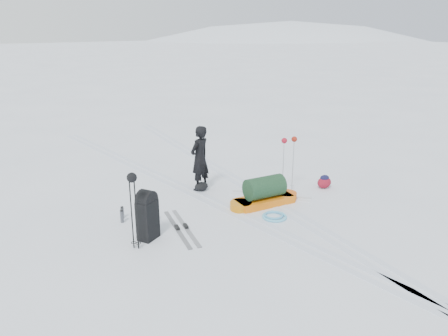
{
  "coord_description": "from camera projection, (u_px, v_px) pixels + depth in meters",
  "views": [
    {
      "loc": [
        -5.4,
        -7.17,
        3.93
      ],
      "look_at": [
        -0.03,
        0.14,
        0.95
      ],
      "focal_mm": 35.0,
      "sensor_mm": 36.0,
      "label": 1
    }
  ],
  "objects": [
    {
      "name": "touring_skis_grey",
      "position": [
        181.0,
        228.0,
        8.84
      ],
      "size": [
        0.72,
        1.83,
        0.07
      ],
      "rotation": [
        0.0,
        0.0,
        1.31
      ],
      "color": "#9A9DA2",
      "rests_on": "ground"
    },
    {
      "name": "snow_hill_backdrop",
      "position": [
        227.0,
        280.0,
        130.91
      ],
      "size": [
        359.5,
        192.0,
        162.45
      ],
      "color": "white",
      "rests_on": "ground"
    },
    {
      "name": "ski_poles_black",
      "position": [
        132.0,
        187.0,
        7.7
      ],
      "size": [
        0.18,
        0.18,
        1.48
      ],
      "rotation": [
        0.0,
        0.0,
        0.09
      ],
      "color": "black",
      "rests_on": "ground"
    },
    {
      "name": "expedition_rucksack",
      "position": [
        148.0,
        215.0,
        8.38
      ],
      "size": [
        0.83,
        1.0,
        1.0
      ],
      "rotation": [
        0.0,
        0.0,
        0.46
      ],
      "color": "black",
      "rests_on": "ground"
    },
    {
      "name": "thermos_pair",
      "position": [
        122.0,
        214.0,
        9.18
      ],
      "size": [
        0.19,
        0.28,
        0.28
      ],
      "rotation": [
        0.0,
        0.0,
        0.33
      ],
      "color": "#515358",
      "rests_on": "ground"
    },
    {
      "name": "pulk_sled",
      "position": [
        264.0,
        194.0,
        9.97
      ],
      "size": [
        1.79,
        0.74,
        0.67
      ],
      "rotation": [
        0.0,
        0.0,
        -0.14
      ],
      "color": "orange",
      "rests_on": "ground"
    },
    {
      "name": "rope_coil",
      "position": [
        274.0,
        216.0,
        9.35
      ],
      "size": [
        0.59,
        0.59,
        0.06
      ],
      "rotation": [
        0.0,
        0.0,
        0.11
      ],
      "color": "#5FC3E8",
      "rests_on": "ground"
    },
    {
      "name": "skier",
      "position": [
        200.0,
        158.0,
        10.7
      ],
      "size": [
        0.69,
        0.56,
        1.63
      ],
      "primitive_type": "imported",
      "rotation": [
        0.0,
        0.0,
        3.46
      ],
      "color": "black",
      "rests_on": "ground"
    },
    {
      "name": "touring_skis_white",
      "position": [
        271.0,
        196.0,
        10.5
      ],
      "size": [
        1.43,
        1.69,
        0.07
      ],
      "rotation": [
        0.0,
        0.0,
        -0.9
      ],
      "color": "silver",
      "rests_on": "ground"
    },
    {
      "name": "stuff_sack",
      "position": [
        201.0,
        186.0,
        10.84
      ],
      "size": [
        0.4,
        0.33,
        0.22
      ],
      "rotation": [
        0.0,
        0.0,
        0.2
      ],
      "color": "black",
      "rests_on": "ground"
    },
    {
      "name": "ground",
      "position": [
        229.0,
        210.0,
        9.75
      ],
      "size": [
        200.0,
        200.0,
        0.0
      ],
      "primitive_type": "plane",
      "color": "white",
      "rests_on": "ground"
    },
    {
      "name": "small_daypack",
      "position": [
        324.0,
        182.0,
        11.01
      ],
      "size": [
        0.43,
        0.34,
        0.34
      ],
      "rotation": [
        0.0,
        0.0,
        0.13
      ],
      "color": "maroon",
      "rests_on": "ground"
    },
    {
      "name": "ski_tracks",
      "position": [
        228.0,
        192.0,
        10.77
      ],
      "size": [
        3.38,
        17.97,
        0.01
      ],
      "color": "silver",
      "rests_on": "ground"
    },
    {
      "name": "ski_poles_silver",
      "position": [
        289.0,
        146.0,
        10.53
      ],
      "size": [
        0.44,
        0.17,
        1.37
      ],
      "rotation": [
        0.0,
        0.0,
        0.04
      ],
      "color": "silver",
      "rests_on": "ground"
    }
  ]
}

